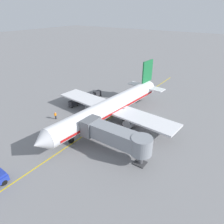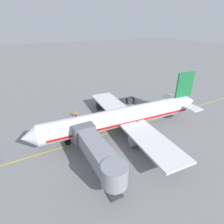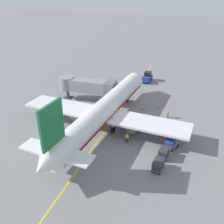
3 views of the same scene
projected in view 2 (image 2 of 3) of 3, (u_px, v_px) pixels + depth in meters
The scene contains 13 objects.
ground_plane at pixel (114, 132), 35.98m from camera, with size 400.00×400.00×0.00m, color slate.
gate_lead_in_line at pixel (114, 132), 35.98m from camera, with size 0.24×80.00×0.01m, color gold.
parked_airliner at pixel (124, 117), 34.90m from camera, with size 30.32×37.35×10.63m.
jet_bridge at pixel (98, 152), 24.96m from camera, with size 12.87×3.50×4.98m.
baggage_tug_lead at pixel (109, 103), 46.97m from camera, with size 2.15×2.77×1.62m.
baggage_cart_front at pixel (100, 105), 45.34m from camera, with size 1.57×2.96×1.58m.
baggage_cart_second_in_train at pixel (111, 103), 46.71m from camera, with size 1.57×2.96×1.58m.
baggage_cart_third_in_train at pixel (120, 102), 47.44m from camera, with size 1.57×2.96×1.58m.
baggage_cart_tail_end at pixel (130, 100), 48.49m from camera, with size 1.57×2.96×1.58m.
ground_crew_wing_walker at pixel (126, 112), 41.72m from camera, with size 0.73×0.25×1.69m.
ground_crew_loader at pixel (76, 114), 41.10m from camera, with size 0.25×0.72×1.69m.
safety_cone_nose_left at pixel (64, 125), 37.91m from camera, with size 0.36×0.36×0.59m.
safety_cone_nose_right at pixel (75, 129), 36.33m from camera, with size 0.36×0.36×0.59m.
Camera 2 is at (-26.42, 14.98, 19.71)m, focal length 28.22 mm.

